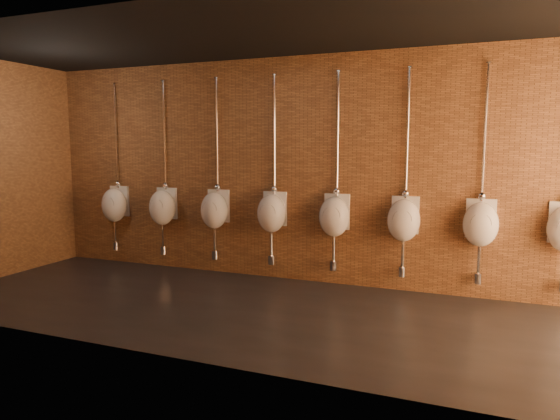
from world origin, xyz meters
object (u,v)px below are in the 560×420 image
Objects in this scene: urinal_3 at (272,213)px; urinal_4 at (334,216)px; urinal_0 at (115,204)px; urinal_6 at (481,223)px; urinal_2 at (215,210)px; urinal_1 at (162,207)px; urinal_5 at (404,219)px.

urinal_3 and urinal_4 have the same top height.
urinal_4 is (3.74, 0.00, 0.00)m from urinal_0.
urinal_0 is at bearing 180.00° from urinal_6.
urinal_4 is 1.00× the size of urinal_6.
urinal_4 is (1.87, 0.00, 0.00)m from urinal_2.
urinal_2 is at bearing 0.00° from urinal_1.
urinal_6 is (3.74, 0.00, 0.00)m from urinal_2.
urinal_2 is at bearing 180.00° from urinal_5.
urinal_1 is at bearing 0.00° from urinal_0.
urinal_3 is at bearing 180.00° from urinal_4.
urinal_6 is (5.60, 0.00, 0.00)m from urinal_0.
urinal_5 is (1.87, 0.00, 0.00)m from urinal_3.
urinal_5 is at bearing 180.00° from urinal_6.
urinal_6 is at bearing 0.00° from urinal_0.
urinal_2 and urinal_6 have the same top height.
urinal_3 is at bearing 0.00° from urinal_0.
urinal_4 is (0.93, 0.00, 0.00)m from urinal_3.
urinal_5 is at bearing 0.00° from urinal_0.
urinal_0 is 1.00× the size of urinal_6.
urinal_0 is 1.87m from urinal_2.
urinal_2 is 1.00× the size of urinal_6.
urinal_6 is (2.80, 0.00, 0.00)m from urinal_3.
urinal_2 is 3.74m from urinal_6.
urinal_1 is 0.93m from urinal_2.
urinal_4 and urinal_6 have the same top height.
urinal_2 is (1.87, 0.00, 0.00)m from urinal_0.
urinal_6 is at bearing 0.00° from urinal_5.
urinal_0 is 0.93m from urinal_1.
urinal_2 is 1.00× the size of urinal_3.
urinal_1 is 1.00× the size of urinal_6.
urinal_2 is 1.00× the size of urinal_5.
urinal_3 is (0.93, 0.00, 0.00)m from urinal_2.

